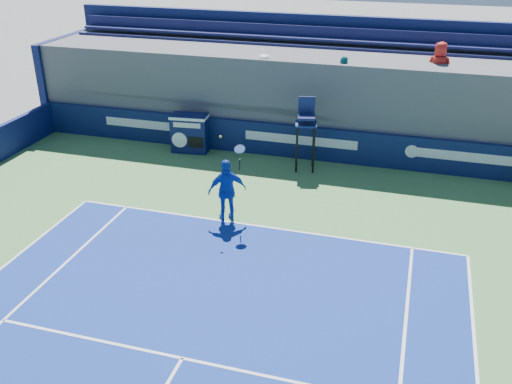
% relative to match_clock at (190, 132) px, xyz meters
% --- Properties ---
extents(back_hoarding, '(20.40, 0.21, 1.20)m').
position_rel_match_clock_xyz_m(back_hoarding, '(4.00, 0.48, -0.14)').
color(back_hoarding, '#0C1743').
rests_on(back_hoarding, ground).
extents(match_clock, '(1.39, 0.85, 1.40)m').
position_rel_match_clock_xyz_m(match_clock, '(0.00, 0.00, 0.00)').
color(match_clock, '#0D1445').
rests_on(match_clock, ground).
extents(umpire_chair, '(0.83, 0.83, 2.48)m').
position_rel_match_clock_xyz_m(umpire_chair, '(4.34, -0.44, 0.79)').
color(umpire_chair, black).
rests_on(umpire_chair, ground).
extents(tennis_player, '(1.15, 0.91, 2.57)m').
position_rel_match_clock_xyz_m(tennis_player, '(3.01, -4.60, 0.18)').
color(tennis_player, '#153FB1').
rests_on(tennis_player, apron).
extents(stadium_seating, '(21.00, 4.05, 4.40)m').
position_rel_match_clock_xyz_m(stadium_seating, '(4.00, 2.52, 1.09)').
color(stadium_seating, '#4C4B50').
rests_on(stadium_seating, ground).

